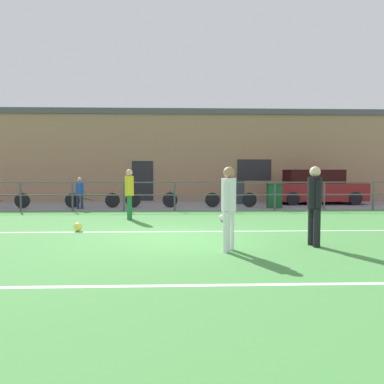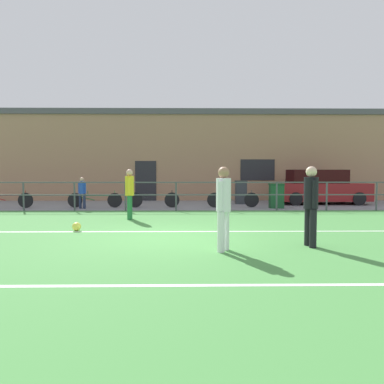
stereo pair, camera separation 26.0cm
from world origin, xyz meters
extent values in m
cube|color=#478C42|center=(0.00, 0.00, -0.02)|extent=(60.00, 44.00, 0.04)
cube|color=white|center=(0.00, 0.80, 0.00)|extent=(36.00, 0.11, 0.00)
cube|color=white|center=(0.00, -3.89, 0.00)|extent=(36.00, 0.11, 0.00)
cube|color=slate|center=(0.00, 8.50, 0.01)|extent=(48.00, 5.00, 0.02)
cylinder|color=#474C51|center=(-6.00, 6.00, 0.57)|extent=(0.07, 0.07, 1.15)
cylinder|color=#474C51|center=(-4.00, 6.00, 0.57)|extent=(0.07, 0.07, 1.15)
cylinder|color=#474C51|center=(-2.00, 6.00, 0.57)|extent=(0.07, 0.07, 1.15)
cylinder|color=#474C51|center=(0.00, 6.00, 0.57)|extent=(0.07, 0.07, 1.15)
cylinder|color=#474C51|center=(2.00, 6.00, 0.57)|extent=(0.07, 0.07, 1.15)
cylinder|color=#474C51|center=(4.00, 6.00, 0.57)|extent=(0.07, 0.07, 1.15)
cylinder|color=#474C51|center=(6.00, 6.00, 0.57)|extent=(0.07, 0.07, 1.15)
cylinder|color=#474C51|center=(8.00, 6.00, 0.57)|extent=(0.07, 0.07, 1.15)
cube|color=#474C51|center=(0.00, 6.00, 1.13)|extent=(36.00, 0.04, 0.04)
cube|color=#474C51|center=(0.00, 6.00, 0.63)|extent=(36.00, 0.04, 0.04)
cube|color=#A37A5B|center=(0.00, 12.20, 2.27)|extent=(28.00, 2.40, 4.54)
cube|color=#232328|center=(-1.72, 10.98, 1.05)|extent=(1.10, 0.04, 2.10)
cube|color=#232328|center=(4.16, 10.98, 1.64)|extent=(1.80, 0.04, 1.10)
cube|color=#4C4C51|center=(0.00, 12.20, 4.69)|extent=(28.00, 2.56, 0.30)
cylinder|color=black|center=(3.00, -1.34, 0.40)|extent=(0.15, 0.15, 0.79)
cylinder|color=black|center=(2.98, -1.09, 0.40)|extent=(0.15, 0.15, 0.79)
cylinder|color=black|center=(2.99, -1.21, 1.12)|extent=(0.29, 0.29, 0.66)
sphere|color=beige|center=(2.99, -1.21, 1.56)|extent=(0.22, 0.22, 0.22)
cylinder|color=black|center=(3.01, -1.39, 1.10)|extent=(0.10, 0.10, 0.59)
cylinder|color=black|center=(2.97, -1.04, 1.10)|extent=(0.10, 0.10, 0.59)
cylinder|color=#237038|center=(-1.44, 3.24, 0.39)|extent=(0.14, 0.14, 0.77)
cylinder|color=#237038|center=(-1.45, 3.48, 0.39)|extent=(0.14, 0.14, 0.77)
cylinder|color=gold|center=(-1.44, 3.36, 1.09)|extent=(0.29, 0.29, 0.64)
sphere|color=tan|center=(-1.44, 3.36, 1.52)|extent=(0.22, 0.22, 0.22)
cylinder|color=gold|center=(-1.44, 3.19, 1.08)|extent=(0.10, 0.10, 0.57)
cylinder|color=gold|center=(-1.45, 3.54, 1.08)|extent=(0.10, 0.10, 0.57)
cylinder|color=white|center=(1.19, -1.52, 0.39)|extent=(0.14, 0.14, 0.79)
cylinder|color=white|center=(1.07, -1.73, 0.39)|extent=(0.14, 0.14, 0.79)
cylinder|color=white|center=(1.13, -1.62, 1.11)|extent=(0.29, 0.29, 0.65)
sphere|color=#A37556|center=(1.13, -1.62, 1.55)|extent=(0.22, 0.22, 0.22)
cylinder|color=white|center=(1.21, -1.47, 1.09)|extent=(0.10, 0.10, 0.58)
cylinder|color=white|center=(1.05, -1.78, 1.09)|extent=(0.10, 0.10, 0.58)
sphere|color=white|center=(1.52, 2.76, 0.11)|extent=(0.22, 0.22, 0.22)
sphere|color=#E5E04C|center=(-2.49, 0.95, 0.11)|extent=(0.23, 0.23, 0.23)
cylinder|color=#232D4C|center=(-3.82, 6.73, 0.33)|extent=(0.11, 0.11, 0.62)
cylinder|color=#232D4C|center=(-4.00, 6.79, 0.33)|extent=(0.11, 0.11, 0.62)
cylinder|color=blue|center=(-3.91, 6.76, 0.89)|extent=(0.23, 0.23, 0.51)
sphere|color=tan|center=(-3.91, 6.76, 1.23)|extent=(0.17, 0.17, 0.17)
cylinder|color=blue|center=(-3.78, 6.72, 0.88)|extent=(0.08, 0.08, 0.45)
cylinder|color=blue|center=(-4.04, 6.80, 0.88)|extent=(0.08, 0.08, 0.45)
cube|color=maroon|center=(6.79, 8.91, 0.60)|extent=(4.24, 1.83, 0.82)
cube|color=black|center=(6.58, 8.91, 1.32)|extent=(2.54, 1.54, 0.63)
cylinder|color=black|center=(5.35, 8.03, 0.32)|extent=(0.60, 0.18, 0.60)
cylinder|color=black|center=(8.23, 8.03, 0.32)|extent=(0.60, 0.18, 0.60)
cylinder|color=black|center=(5.35, 9.79, 0.32)|extent=(0.60, 0.18, 0.60)
cylinder|color=black|center=(8.23, 9.79, 0.32)|extent=(0.60, 0.18, 0.60)
cylinder|color=black|center=(1.61, 7.20, 0.34)|extent=(0.63, 0.04, 0.63)
cylinder|color=black|center=(3.20, 7.20, 0.34)|extent=(0.63, 0.04, 0.63)
cube|color=#4C5156|center=(2.41, 7.20, 0.54)|extent=(1.24, 0.04, 0.04)
cube|color=#4C5156|center=(2.01, 7.20, 0.44)|extent=(0.78, 0.03, 0.23)
cylinder|color=#4C5156|center=(2.13, 7.20, 0.64)|extent=(0.03, 0.03, 0.20)
cylinder|color=#4C5156|center=(3.20, 7.20, 0.61)|extent=(0.03, 0.03, 0.28)
cylinder|color=black|center=(-6.37, 7.05, 0.34)|extent=(0.64, 0.04, 0.64)
cube|color=maroon|center=(-7.19, 7.05, 0.55)|extent=(1.29, 0.04, 0.04)
cylinder|color=maroon|center=(-6.37, 7.05, 0.62)|extent=(0.03, 0.03, 0.28)
cylinder|color=black|center=(-1.78, 7.20, 0.34)|extent=(0.64, 0.04, 0.64)
cylinder|color=black|center=(-0.21, 7.20, 0.34)|extent=(0.64, 0.04, 0.64)
cube|color=black|center=(-0.99, 7.20, 0.55)|extent=(1.23, 0.04, 0.04)
cube|color=black|center=(-1.39, 7.20, 0.45)|extent=(0.77, 0.03, 0.23)
cylinder|color=black|center=(-1.27, 7.20, 0.65)|extent=(0.03, 0.03, 0.20)
cylinder|color=black|center=(-0.21, 7.20, 0.62)|extent=(0.03, 0.03, 0.28)
cylinder|color=black|center=(-4.33, 7.20, 0.33)|extent=(0.62, 0.04, 0.62)
cylinder|color=black|center=(-2.65, 7.20, 0.33)|extent=(0.62, 0.04, 0.62)
cube|color=#1E6633|center=(-3.49, 7.20, 0.53)|extent=(1.32, 0.04, 0.04)
cube|color=#1E6633|center=(-3.91, 7.20, 0.43)|extent=(0.83, 0.03, 0.23)
cylinder|color=#1E6633|center=(-3.79, 7.20, 0.63)|extent=(0.03, 0.03, 0.20)
cylinder|color=#1E6633|center=(-2.65, 7.20, 0.60)|extent=(0.03, 0.03, 0.28)
cube|color=#33383D|center=(2.99, 8.90, 0.53)|extent=(0.52, 0.43, 1.02)
cube|color=#282C30|center=(2.99, 8.90, 1.08)|extent=(0.55, 0.47, 0.08)
cube|color=#194C28|center=(4.19, 6.85, 0.50)|extent=(0.55, 0.47, 0.96)
cube|color=#143D20|center=(4.19, 6.85, 1.02)|extent=(0.59, 0.50, 0.08)
camera|label=1|loc=(0.14, -9.07, 1.58)|focal=35.73mm
camera|label=2|loc=(0.40, -9.07, 1.58)|focal=35.73mm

